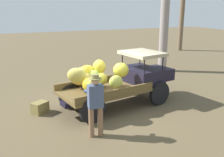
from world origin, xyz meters
name	(u,v)px	position (x,y,z in m)	size (l,w,h in m)	color
ground_plane	(103,108)	(0.00, 0.00, 0.00)	(60.00, 60.00, 0.00)	brown
truck	(119,79)	(0.66, 0.08, 0.96)	(4.62, 2.40, 1.87)	black
farmer	(95,102)	(-0.94, -1.82, 1.01)	(0.53, 0.47, 1.78)	#886448
wooden_crate	(40,108)	(-2.11, 0.44, 0.20)	(0.50, 0.37, 0.39)	olive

